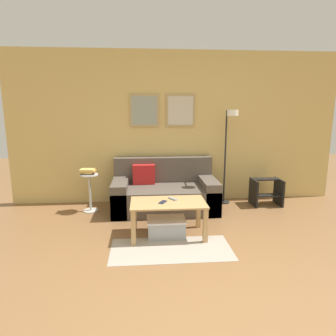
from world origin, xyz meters
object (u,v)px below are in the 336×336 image
(side_table, at_px, (90,190))
(remote_control, at_px, (173,199))
(book_stack, at_px, (88,171))
(floor_lamp, at_px, (229,141))
(storage_bin, at_px, (166,227))
(couch, at_px, (164,192))
(coffee_table, at_px, (168,208))
(step_stool, at_px, (266,191))
(cell_phone, at_px, (163,202))

(side_table, distance_m, remote_control, 1.54)
(side_table, distance_m, book_stack, 0.29)
(floor_lamp, bearing_deg, storage_bin, -134.68)
(couch, bearing_deg, floor_lamp, 2.79)
(couch, xyz_separation_m, side_table, (-1.17, -0.03, 0.08))
(book_stack, bearing_deg, side_table, -24.30)
(coffee_table, relative_size, side_table, 1.57)
(coffee_table, distance_m, remote_control, 0.15)
(floor_lamp, relative_size, step_stool, 3.36)
(couch, xyz_separation_m, cell_phone, (-0.09, -1.07, 0.19))
(couch, xyz_separation_m, floor_lamp, (1.05, 0.05, 0.83))
(cell_phone, distance_m, step_stool, 2.15)
(floor_lamp, height_order, cell_phone, floor_lamp)
(couch, bearing_deg, book_stack, -178.95)
(storage_bin, distance_m, step_stool, 2.10)
(side_table, xyz_separation_m, step_stool, (2.90, 0.08, -0.11))
(cell_phone, bearing_deg, side_table, 164.49)
(coffee_table, bearing_deg, side_table, 138.40)
(coffee_table, relative_size, cell_phone, 6.76)
(remote_control, bearing_deg, couch, 60.60)
(storage_bin, bearing_deg, remote_control, 46.38)
(cell_phone, height_order, step_stool, cell_phone)
(couch, distance_m, step_stool, 1.73)
(floor_lamp, height_order, side_table, floor_lamp)
(step_stool, bearing_deg, cell_phone, -148.47)
(coffee_table, xyz_separation_m, side_table, (-1.15, 1.02, -0.01))
(floor_lamp, xyz_separation_m, remote_control, (-1.01, -1.01, -0.63))
(floor_lamp, distance_m, book_stack, 2.29)
(coffee_table, relative_size, book_stack, 3.87)
(remote_control, bearing_deg, floor_lamp, 13.07)
(book_stack, relative_size, step_stool, 0.52)
(book_stack, bearing_deg, couch, 1.05)
(storage_bin, xyz_separation_m, step_stool, (1.78, 1.11, 0.12))
(side_table, xyz_separation_m, remote_control, (1.22, -0.93, 0.11))
(floor_lamp, distance_m, side_table, 2.35)
(couch, relative_size, coffee_table, 1.73)
(book_stack, height_order, remote_control, book_stack)
(book_stack, height_order, cell_phone, book_stack)
(floor_lamp, bearing_deg, side_table, -177.89)
(coffee_table, bearing_deg, cell_phone, -167.29)
(remote_control, bearing_deg, cell_phone, -174.21)
(remote_control, height_order, cell_phone, remote_control)
(floor_lamp, bearing_deg, cell_phone, -135.58)
(side_table, bearing_deg, step_stool, 1.57)
(storage_bin, relative_size, book_stack, 2.00)
(floor_lamp, xyz_separation_m, side_table, (-2.23, -0.08, -0.74))
(couch, relative_size, floor_lamp, 1.03)
(coffee_table, height_order, remote_control, remote_control)
(coffee_table, distance_m, floor_lamp, 1.71)
(storage_bin, distance_m, remote_control, 0.37)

